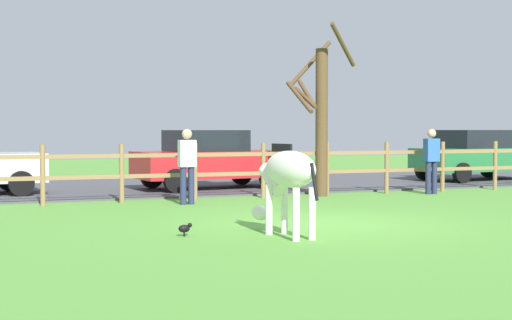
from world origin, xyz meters
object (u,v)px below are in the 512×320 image
at_px(crow_on_grass, 185,228).
at_px(bare_tree, 320,114).
at_px(parked_car_green, 475,155).
at_px(visitor_left_of_tree, 431,158).
at_px(zebra, 287,176).
at_px(visitor_right_of_tree, 187,163).
at_px(parked_car_red, 209,159).

bearing_deg(crow_on_grass, bare_tree, 47.66).
height_order(parked_car_green, visitor_left_of_tree, visitor_left_of_tree).
xyz_separation_m(parked_car_green, visitor_left_of_tree, (-3.91, -3.34, 0.06)).
relative_size(parked_car_green, visitor_left_of_tree, 2.53).
xyz_separation_m(zebra, parked_car_green, (10.35, 8.93, -0.08)).
distance_m(parked_car_green, visitor_left_of_tree, 5.14).
relative_size(bare_tree, parked_car_green, 0.99).
xyz_separation_m(visitor_left_of_tree, visitor_right_of_tree, (-6.47, -0.30, 0.00)).
bearing_deg(bare_tree, parked_car_red, 126.27).
relative_size(visitor_left_of_tree, visitor_right_of_tree, 1.00).
bearing_deg(visitor_right_of_tree, crow_on_grass, -106.68).
bearing_deg(parked_car_red, bare_tree, -53.73).
relative_size(crow_on_grass, visitor_left_of_tree, 0.13).
bearing_deg(zebra, crow_on_grass, 158.41).
xyz_separation_m(crow_on_grass, parked_car_red, (3.03, 8.16, 0.72)).
relative_size(crow_on_grass, parked_car_red, 0.05).
distance_m(parked_car_red, visitor_left_of_tree, 5.78).
relative_size(bare_tree, visitor_left_of_tree, 2.52).
xyz_separation_m(bare_tree, parked_car_green, (6.80, 2.87, -1.15)).
relative_size(bare_tree, zebra, 2.14).
relative_size(parked_car_red, visitor_left_of_tree, 2.54).
bearing_deg(zebra, visitor_left_of_tree, 40.98).
distance_m(bare_tree, crow_on_grass, 7.65).
bearing_deg(parked_car_green, visitor_left_of_tree, -139.50).
bearing_deg(visitor_left_of_tree, crow_on_grass, -147.53).
relative_size(bare_tree, parked_car_red, 0.99).
relative_size(zebra, parked_car_red, 0.46).
distance_m(parked_car_green, parked_car_red, 8.76).
xyz_separation_m(zebra, visitor_left_of_tree, (6.44, 5.59, -0.02)).
distance_m(zebra, crow_on_grass, 1.75).
height_order(visitor_left_of_tree, visitor_right_of_tree, same).
height_order(bare_tree, zebra, bare_tree).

